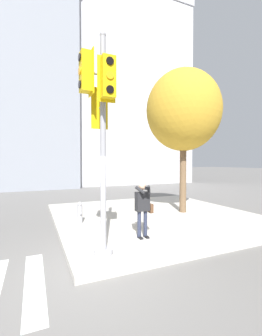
{
  "coord_description": "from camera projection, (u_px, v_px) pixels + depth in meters",
  "views": [
    {
      "loc": [
        -1.2,
        -4.78,
        2.36
      ],
      "look_at": [
        1.15,
        0.59,
        2.21
      ],
      "focal_mm": 24.0,
      "sensor_mm": 36.0,
      "label": 1
    }
  ],
  "objects": [
    {
      "name": "traffic_signal_pole",
      "position": [
        99.0,
        114.0,
        5.26
      ],
      "size": [
        0.8,
        1.13,
        5.26
      ],
      "color": "#939399",
      "rests_on": "sidewalk_corner"
    },
    {
      "name": "person_photographer",
      "position": [
        143.0,
        205.0,
        6.52
      ],
      "size": [
        0.58,
        0.54,
        1.6
      ],
      "color": "black",
      "rests_on": "sidewalk_corner"
    },
    {
      "name": "sidewalk_corner",
      "position": [
        154.0,
        216.0,
        9.53
      ],
      "size": [
        8.0,
        8.0,
        0.16
      ],
      "color": "#BCB7AD",
      "rests_on": "ground_plane"
    },
    {
      "name": "street_tree",
      "position": [
        183.0,
        111.0,
        9.78
      ],
      "size": [
        3.22,
        3.22,
        6.23
      ],
      "color": "brown",
      "rests_on": "sidewalk_corner"
    },
    {
      "name": "ground_plane",
      "position": [
        94.0,
        270.0,
        4.92
      ],
      "size": [
        160.0,
        160.0,
        0.0
      ],
      "primitive_type": "plane",
      "color": "slate"
    },
    {
      "name": "building_right",
      "position": [
        119.0,
        99.0,
        28.36
      ],
      "size": [
        13.58,
        12.12,
        20.74
      ],
      "color": "#BCBCC1",
      "rests_on": "ground_plane"
    },
    {
      "name": "fire_hydrant",
      "position": [
        80.0,
        213.0,
        8.07
      ],
      "size": [
        0.19,
        0.25,
        0.78
      ],
      "color": "#99999E",
      "rests_on": "sidewalk_corner"
    }
  ]
}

